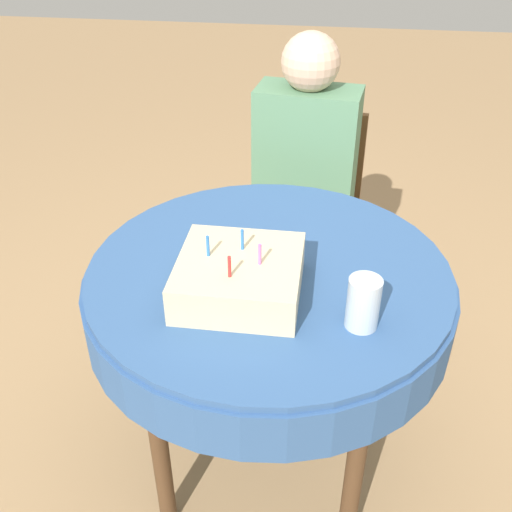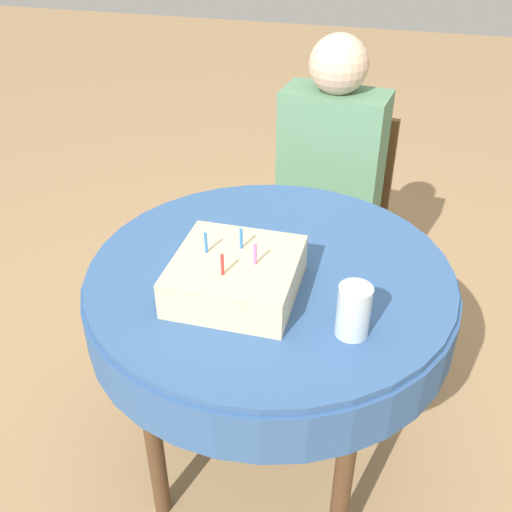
{
  "view_description": "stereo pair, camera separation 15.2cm",
  "coord_description": "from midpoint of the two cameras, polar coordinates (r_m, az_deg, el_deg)",
  "views": [
    {
      "loc": [
        0.14,
        -1.28,
        1.68
      ],
      "look_at": [
        -0.03,
        -0.03,
        0.83
      ],
      "focal_mm": 42.0,
      "sensor_mm": 36.0,
      "label": 1
    },
    {
      "loc": [
        0.29,
        -1.25,
        1.68
      ],
      "look_at": [
        -0.03,
        -0.03,
        0.83
      ],
      "focal_mm": 42.0,
      "sensor_mm": 36.0,
      "label": 2
    }
  ],
  "objects": [
    {
      "name": "dining_table",
      "position": [
        1.63,
        3.99,
        -4.03
      ],
      "size": [
        0.98,
        0.98,
        0.77
      ],
      "color": "#335689",
      "rests_on": "ground_plane"
    },
    {
      "name": "ground_plane",
      "position": [
        2.11,
        3.24,
        -18.59
      ],
      "size": [
        12.0,
        12.0,
        0.0
      ],
      "primitive_type": "plane",
      "color": "#A37F56"
    },
    {
      "name": "birthday_cake",
      "position": [
        1.46,
        1.03,
        -1.97
      ],
      "size": [
        0.3,
        0.3,
        0.15
      ],
      "color": "beige",
      "rests_on": "dining_table"
    },
    {
      "name": "person",
      "position": [
        2.23,
        8.96,
        7.97
      ],
      "size": [
        0.39,
        0.31,
        1.19
      ],
      "rotation": [
        0.0,
        0.0,
        -0.13
      ],
      "color": "#DBB293",
      "rests_on": "ground_plane"
    },
    {
      "name": "chair",
      "position": [
        2.42,
        9.0,
        3.66
      ],
      "size": [
        0.49,
        0.49,
        0.85
      ],
      "rotation": [
        0.0,
        0.0,
        -0.13
      ],
      "color": "brown",
      "rests_on": "ground_plane"
    },
    {
      "name": "drinking_glass",
      "position": [
        1.36,
        12.46,
        -5.25
      ],
      "size": [
        0.08,
        0.08,
        0.13
      ],
      "color": "silver",
      "rests_on": "dining_table"
    }
  ]
}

